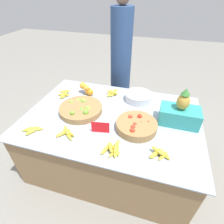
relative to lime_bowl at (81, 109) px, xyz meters
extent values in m
plane|color=gray|center=(0.33, 0.02, -0.69)|extent=(12.00, 12.00, 0.00)
cube|color=olive|center=(0.33, 0.02, -0.37)|extent=(1.64, 1.14, 0.65)
cube|color=#99A8BC|center=(0.33, 0.02, -0.04)|extent=(1.70, 1.19, 0.01)
cylinder|color=olive|center=(0.00, 0.00, 0.00)|extent=(0.44, 0.44, 0.06)
sphere|color=#6BA333|center=(0.09, -0.08, 0.04)|extent=(0.06, 0.06, 0.06)
sphere|color=#89BC42|center=(0.06, 0.03, 0.00)|extent=(0.05, 0.05, 0.05)
sphere|color=#89BC42|center=(-0.02, 0.10, 0.03)|extent=(0.05, 0.05, 0.05)
sphere|color=#6BA333|center=(-0.01, -0.09, -0.01)|extent=(0.04, 0.04, 0.04)
sphere|color=#7AB238|center=(-0.01, -0.01, 0.00)|extent=(0.05, 0.05, 0.05)
sphere|color=#7AB238|center=(-0.13, 0.05, 0.03)|extent=(0.04, 0.04, 0.04)
sphere|color=#7AB238|center=(-0.05, 0.08, 0.00)|extent=(0.05, 0.05, 0.05)
sphere|color=#6BA333|center=(-0.02, -0.14, 0.04)|extent=(0.04, 0.04, 0.04)
sphere|color=#7AB238|center=(-0.08, 0.11, 0.01)|extent=(0.05, 0.05, 0.05)
sphere|color=#89BC42|center=(0.08, 0.00, 0.02)|extent=(0.05, 0.05, 0.05)
sphere|color=#89BC42|center=(0.00, 0.00, -0.01)|extent=(0.04, 0.04, 0.04)
sphere|color=#6BA333|center=(-0.04, 0.11, 0.02)|extent=(0.05, 0.05, 0.05)
sphere|color=#6BA333|center=(0.03, -0.03, 0.02)|extent=(0.05, 0.05, 0.05)
cylinder|color=olive|center=(0.59, -0.10, 0.00)|extent=(0.37, 0.37, 0.07)
sphere|color=red|center=(0.52, -0.10, 0.00)|extent=(0.04, 0.04, 0.04)
sphere|color=red|center=(0.64, -0.08, -0.01)|extent=(0.04, 0.04, 0.04)
sphere|color=red|center=(0.46, -0.11, 0.01)|extent=(0.04, 0.04, 0.04)
sphere|color=red|center=(0.57, -0.17, 0.04)|extent=(0.04, 0.04, 0.04)
sphere|color=red|center=(0.52, -0.04, 0.04)|extent=(0.04, 0.04, 0.04)
sphere|color=red|center=(0.63, -0.08, 0.02)|extent=(0.04, 0.04, 0.04)
sphere|color=red|center=(0.60, -0.01, 0.05)|extent=(0.04, 0.04, 0.04)
sphere|color=red|center=(0.59, -0.10, 0.01)|extent=(0.04, 0.04, 0.04)
sphere|color=red|center=(0.57, -0.22, 0.04)|extent=(0.04, 0.04, 0.04)
sphere|color=red|center=(0.59, -0.10, -0.01)|extent=(0.04, 0.04, 0.04)
sphere|color=red|center=(0.61, -0.04, 0.00)|extent=(0.05, 0.05, 0.05)
sphere|color=red|center=(0.61, -0.09, 0.00)|extent=(0.04, 0.04, 0.04)
sphere|color=red|center=(0.58, -0.12, 0.03)|extent=(0.05, 0.05, 0.05)
sphere|color=red|center=(0.69, -0.06, 0.02)|extent=(0.05, 0.05, 0.05)
sphere|color=orange|center=(-0.05, 0.34, 0.01)|extent=(0.08, 0.08, 0.08)
sphere|color=orange|center=(-0.03, 0.33, 0.01)|extent=(0.08, 0.08, 0.08)
sphere|color=orange|center=(-0.05, 0.34, 0.00)|extent=(0.07, 0.07, 0.07)
sphere|color=orange|center=(-0.08, 0.33, 0.05)|extent=(0.07, 0.07, 0.07)
sphere|color=orange|center=(-0.13, 0.36, 0.06)|extent=(0.08, 0.08, 0.08)
cylinder|color=silver|center=(0.53, 0.38, 0.01)|extent=(0.29, 0.29, 0.08)
cube|color=red|center=(0.29, -0.24, 0.02)|extent=(0.16, 0.03, 0.11)
cube|color=teal|center=(0.95, 0.09, 0.05)|extent=(0.36, 0.20, 0.16)
ellipsoid|color=#B28E38|center=(0.95, 0.09, 0.20)|extent=(0.11, 0.11, 0.15)
cone|color=#387A33|center=(0.95, 0.09, 0.30)|extent=(0.08, 0.08, 0.06)
ellipsoid|color=gold|center=(-0.26, -0.38, -0.02)|extent=(0.12, 0.08, 0.03)
ellipsoid|color=gold|center=(-0.31, -0.40, -0.02)|extent=(0.14, 0.09, 0.03)
ellipsoid|color=gold|center=(-0.28, -0.41, -0.02)|extent=(0.08, 0.14, 0.03)
ellipsoid|color=gold|center=(-0.30, -0.38, -0.01)|extent=(0.13, 0.10, 0.04)
ellipsoid|color=gold|center=(0.22, 0.39, -0.02)|extent=(0.12, 0.13, 0.03)
ellipsoid|color=gold|center=(0.19, 0.40, -0.02)|extent=(0.05, 0.13, 0.03)
ellipsoid|color=gold|center=(0.20, 0.42, -0.02)|extent=(0.08, 0.16, 0.03)
ellipsoid|color=gold|center=(0.22, 0.40, 0.01)|extent=(0.14, 0.06, 0.03)
ellipsoid|color=gold|center=(0.24, 0.42, 0.01)|extent=(0.07, 0.12, 0.03)
ellipsoid|color=gold|center=(0.84, -0.36, -0.02)|extent=(0.08, 0.12, 0.03)
ellipsoid|color=gold|center=(0.85, -0.34, -0.02)|extent=(0.11, 0.11, 0.03)
ellipsoid|color=gold|center=(0.78, -0.37, -0.02)|extent=(0.09, 0.11, 0.03)
ellipsoid|color=gold|center=(0.80, -0.34, 0.00)|extent=(0.11, 0.06, 0.03)
ellipsoid|color=gold|center=(0.80, -0.35, 0.01)|extent=(0.12, 0.09, 0.03)
ellipsoid|color=gold|center=(0.41, -0.42, -0.02)|extent=(0.08, 0.15, 0.03)
ellipsoid|color=gold|center=(0.49, -0.40, -0.02)|extent=(0.08, 0.12, 0.03)
ellipsoid|color=gold|center=(0.47, -0.43, -0.02)|extent=(0.07, 0.14, 0.03)
ellipsoid|color=gold|center=(0.48, -0.41, -0.02)|extent=(0.07, 0.16, 0.03)
ellipsoid|color=gold|center=(0.47, -0.40, -0.02)|extent=(0.12, 0.10, 0.03)
ellipsoid|color=gold|center=(0.44, -0.41, 0.01)|extent=(0.08, 0.11, 0.03)
ellipsoid|color=gold|center=(0.48, -0.39, 0.01)|extent=(0.03, 0.14, 0.03)
ellipsoid|color=gold|center=(-0.32, 0.22, -0.02)|extent=(0.14, 0.05, 0.03)
ellipsoid|color=gold|center=(-0.32, 0.22, -0.01)|extent=(0.05, 0.16, 0.04)
ellipsoid|color=gold|center=(-0.31, 0.24, -0.02)|extent=(0.06, 0.16, 0.03)
ellipsoid|color=gold|center=(-0.31, 0.26, 0.00)|extent=(0.09, 0.13, 0.03)
ellipsoid|color=gold|center=(-0.33, 0.27, 0.01)|extent=(0.13, 0.09, 0.03)
ellipsoid|color=gold|center=(0.05, -0.37, -0.02)|extent=(0.12, 0.11, 0.03)
ellipsoid|color=gold|center=(0.04, -0.35, -0.02)|extent=(0.14, 0.06, 0.03)
ellipsoid|color=gold|center=(-0.01, -0.35, -0.02)|extent=(0.11, 0.13, 0.03)
ellipsoid|color=gold|center=(0.04, -0.35, 0.00)|extent=(0.13, 0.07, 0.03)
ellipsoid|color=gold|center=(0.01, -0.33, 0.01)|extent=(0.10, 0.11, 0.03)
cylinder|color=navy|center=(0.17, 0.97, 0.06)|extent=(0.28, 0.28, 1.52)
camera|label=1|loc=(0.71, -1.30, 1.04)|focal=28.00mm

